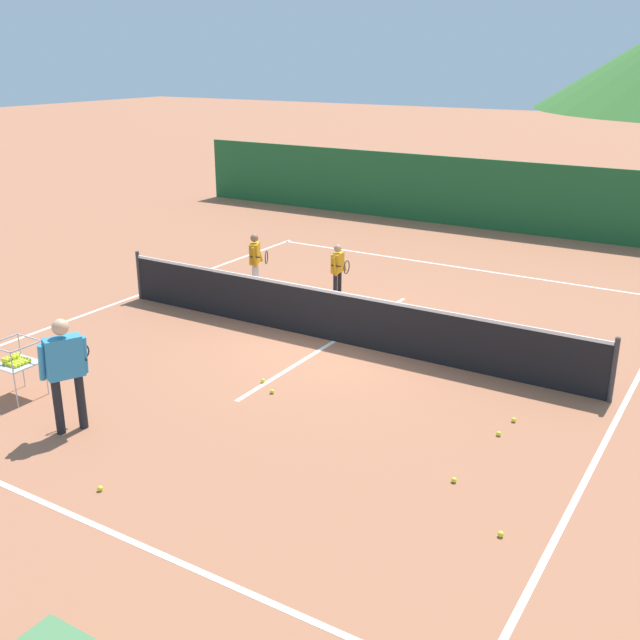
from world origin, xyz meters
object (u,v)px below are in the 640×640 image
ball_cart (16,361)px  tennis_ball_1 (499,434)px  tennis_ball_3 (100,488)px  tennis_ball_4 (454,480)px  instructor (65,365)px  tennis_ball_2 (514,420)px  student_1 (338,266)px  tennis_ball_0 (501,534)px  tennis_ball_6 (272,391)px  tennis_net (335,316)px  student_0 (255,257)px  tennis_ball_5 (263,381)px

ball_cart → tennis_ball_1: ball_cart is taller
tennis_ball_3 → tennis_ball_4: 4.34m
instructor → tennis_ball_4: size_ratio=24.47×
tennis_ball_2 → instructor: bearing=-146.4°
student_1 → tennis_ball_0: bearing=-47.8°
tennis_ball_3 → tennis_ball_6: size_ratio=1.00×
ball_cart → tennis_ball_1: bearing=21.4°
tennis_ball_3 → tennis_ball_6: bearing=86.6°
tennis_ball_3 → tennis_ball_2: bearing=49.7°
tennis_net → student_1: bearing=118.8°
ball_cart → tennis_ball_0: bearing=3.2°
tennis_ball_0 → student_0: bearing=142.2°
tennis_ball_2 → tennis_ball_5: size_ratio=1.00×
tennis_ball_4 → tennis_ball_3: bearing=-146.0°
instructor → tennis_ball_5: (1.36, 2.71, -0.96)m
instructor → tennis_ball_2: 6.36m
tennis_ball_3 → tennis_ball_6: 3.36m
tennis_ball_4 → student_0: bearing=142.8°
instructor → ball_cart: instructor is taller
student_0 → tennis_ball_6: bearing=-51.3°
tennis_net → tennis_ball_6: bearing=-82.9°
student_0 → tennis_ball_3: 8.23m
tennis_ball_3 → tennis_ball_5: 3.62m
ball_cart → tennis_ball_2: size_ratio=13.22×
ball_cart → tennis_ball_4: (6.66, 1.19, -0.56)m
tennis_net → tennis_ball_5: bearing=-91.3°
tennis_ball_1 → tennis_ball_3: 5.34m
tennis_ball_1 → tennis_ball_5: bearing=-176.1°
tennis_net → tennis_ball_6: 2.51m
student_1 → tennis_ball_6: (1.54, -4.68, -0.69)m
instructor → tennis_ball_4: instructor is taller
tennis_ball_0 → tennis_ball_4: (-0.86, 0.77, 0.00)m
tennis_ball_6 → tennis_ball_5: bearing=144.0°
instructor → tennis_net: bearing=73.9°
student_1 → instructor: bearing=-91.4°
tennis_ball_6 → tennis_ball_2: bearing=16.4°
tennis_ball_0 → tennis_ball_6: same height
ball_cart → tennis_ball_2: (6.79, 3.15, -0.56)m
tennis_ball_3 → tennis_ball_6: (0.20, 3.36, 0.00)m
student_1 → tennis_ball_2: bearing=-35.8°
tennis_ball_2 → tennis_ball_4: (-0.13, -1.96, 0.00)m
instructor → student_1: (0.18, 7.13, -0.28)m
tennis_ball_5 → tennis_ball_6: bearing=-36.0°
tennis_ball_2 → tennis_ball_5: same height
tennis_ball_4 → tennis_ball_5: 3.94m
student_0 → instructor: bearing=-76.1°
student_0 → tennis_ball_1: bearing=-28.3°
student_0 → tennis_ball_6: (3.36, -4.21, -0.75)m
ball_cart → tennis_ball_6: size_ratio=13.22×
tennis_ball_5 → tennis_ball_4: bearing=-17.6°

